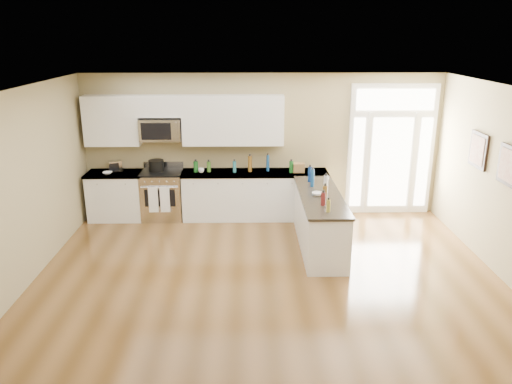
% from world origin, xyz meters
% --- Properties ---
extents(ground, '(8.00, 8.00, 0.00)m').
position_xyz_m(ground, '(0.00, 0.00, 0.00)').
color(ground, brown).
extents(room_shell, '(8.00, 8.00, 8.00)m').
position_xyz_m(room_shell, '(0.00, 0.00, 1.71)').
color(room_shell, '#9C8E63').
rests_on(room_shell, ground).
extents(back_cabinet_left, '(1.10, 0.66, 0.94)m').
position_xyz_m(back_cabinet_left, '(-2.87, 3.69, 0.44)').
color(back_cabinet_left, white).
rests_on(back_cabinet_left, ground).
extents(back_cabinet_right, '(2.85, 0.66, 0.94)m').
position_xyz_m(back_cabinet_right, '(-0.16, 3.69, 0.44)').
color(back_cabinet_right, white).
rests_on(back_cabinet_right, ground).
extents(peninsula_cabinet, '(0.69, 2.32, 0.94)m').
position_xyz_m(peninsula_cabinet, '(0.93, 2.24, 0.43)').
color(peninsula_cabinet, white).
rests_on(peninsula_cabinet, ground).
extents(upper_cabinet_left, '(1.04, 0.33, 0.95)m').
position_xyz_m(upper_cabinet_left, '(-2.88, 3.83, 1.93)').
color(upper_cabinet_left, white).
rests_on(upper_cabinet_left, room_shell).
extents(upper_cabinet_right, '(1.94, 0.33, 0.95)m').
position_xyz_m(upper_cabinet_right, '(-0.57, 3.83, 1.93)').
color(upper_cabinet_right, white).
rests_on(upper_cabinet_right, room_shell).
extents(upper_cabinet_short, '(0.82, 0.33, 0.40)m').
position_xyz_m(upper_cabinet_short, '(-1.95, 3.83, 2.20)').
color(upper_cabinet_short, white).
rests_on(upper_cabinet_short, room_shell).
extents(microwave, '(0.78, 0.41, 0.42)m').
position_xyz_m(microwave, '(-1.95, 3.80, 1.76)').
color(microwave, silver).
rests_on(microwave, room_shell).
extents(entry_door, '(1.70, 0.10, 2.60)m').
position_xyz_m(entry_door, '(2.55, 3.95, 1.30)').
color(entry_door, white).
rests_on(entry_door, ground).
extents(wall_art_near, '(0.05, 0.58, 0.58)m').
position_xyz_m(wall_art_near, '(3.47, 2.20, 1.70)').
color(wall_art_near, black).
rests_on(wall_art_near, room_shell).
extents(wall_art_far, '(0.05, 0.58, 0.58)m').
position_xyz_m(wall_art_far, '(3.47, 1.20, 1.70)').
color(wall_art_far, black).
rests_on(wall_art_far, room_shell).
extents(kitchen_range, '(0.79, 0.70, 1.08)m').
position_xyz_m(kitchen_range, '(-1.97, 3.69, 0.48)').
color(kitchen_range, silver).
rests_on(kitchen_range, ground).
extents(stockpot, '(0.38, 0.38, 0.23)m').
position_xyz_m(stockpot, '(-2.08, 3.77, 1.06)').
color(stockpot, black).
rests_on(stockpot, kitchen_range).
extents(toaster_oven, '(0.29, 0.26, 0.21)m').
position_xyz_m(toaster_oven, '(-2.88, 3.81, 1.04)').
color(toaster_oven, silver).
rests_on(toaster_oven, back_cabinet_left).
extents(cardboard_box, '(0.22, 0.17, 0.18)m').
position_xyz_m(cardboard_box, '(0.70, 3.66, 1.03)').
color(cardboard_box, brown).
rests_on(cardboard_box, back_cabinet_right).
extents(bowl_left, '(0.19, 0.19, 0.04)m').
position_xyz_m(bowl_left, '(-2.98, 3.57, 0.96)').
color(bowl_left, white).
rests_on(bowl_left, back_cabinet_left).
extents(bowl_peninsula, '(0.22, 0.22, 0.05)m').
position_xyz_m(bowl_peninsula, '(0.86, 2.19, 0.97)').
color(bowl_peninsula, white).
rests_on(bowl_peninsula, peninsula_cabinet).
extents(cup_counter, '(0.14, 0.14, 0.09)m').
position_xyz_m(cup_counter, '(-1.19, 3.65, 0.98)').
color(cup_counter, white).
rests_on(cup_counter, back_cabinet_right).
extents(counter_bottles, '(2.40, 2.41, 0.32)m').
position_xyz_m(counter_bottles, '(0.25, 2.99, 1.07)').
color(counter_bottles, '#19591E').
rests_on(counter_bottles, back_cabinet_right).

